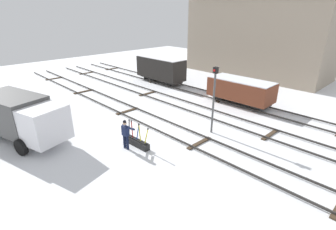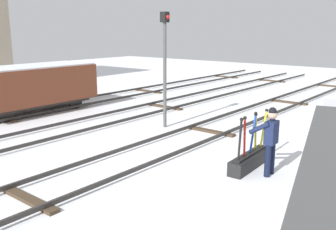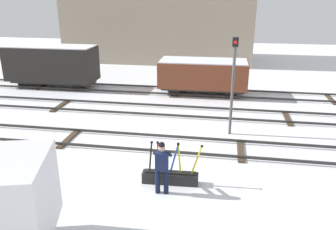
# 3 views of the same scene
# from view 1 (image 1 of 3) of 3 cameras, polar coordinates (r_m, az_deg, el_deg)

# --- Properties ---
(ground_plane) EXTENTS (60.00, 60.00, 0.00)m
(ground_plane) POSITION_cam_1_polar(r_m,az_deg,el_deg) (16.82, -2.22, -2.35)
(ground_plane) COLOR white
(track_main_line) EXTENTS (44.00, 1.94, 0.18)m
(track_main_line) POSITION_cam_1_polar(r_m,az_deg,el_deg) (16.78, -2.22, -2.02)
(track_main_line) COLOR #2D2B28
(track_main_line) RESTS_ON ground_plane
(track_siding_near) EXTENTS (44.00, 1.94, 0.18)m
(track_siding_near) POSITION_cam_1_polar(r_m,az_deg,el_deg) (19.45, 6.53, 1.38)
(track_siding_near) COLOR #2D2B28
(track_siding_near) RESTS_ON ground_plane
(track_siding_far) EXTENTS (44.00, 1.94, 0.18)m
(track_siding_far) POSITION_cam_1_polar(r_m,az_deg,el_deg) (22.24, 12.55, 3.68)
(track_siding_far) COLOR #2D2B28
(track_siding_far) RESTS_ON ground_plane
(switch_lever_frame) EXTENTS (1.93, 0.44, 1.45)m
(switch_lever_frame) POSITION_cam_1_polar(r_m,az_deg,el_deg) (14.34, -7.08, -6.02)
(switch_lever_frame) COLOR black
(switch_lever_frame) RESTS_ON ground_plane
(rail_worker) EXTENTS (0.55, 0.63, 1.71)m
(rail_worker) POSITION_cam_1_polar(r_m,az_deg,el_deg) (13.83, -9.57, -3.96)
(rail_worker) COLOR #111831
(rail_worker) RESTS_ON ground_plane
(delivery_truck) EXTENTS (6.20, 3.63, 2.65)m
(delivery_truck) POSITION_cam_1_polar(r_m,az_deg,el_deg) (16.55, -30.24, -0.19)
(delivery_truck) COLOR silver
(delivery_truck) RESTS_ON ground_plane
(signal_post) EXTENTS (0.24, 0.32, 4.13)m
(signal_post) POSITION_cam_1_polar(r_m,az_deg,el_deg) (15.17, 10.38, 4.66)
(signal_post) COLOR #4C4C4C
(signal_post) RESTS_ON ground_plane
(apartment_building) EXTENTS (16.25, 6.90, 9.55)m
(apartment_building) POSITION_cam_1_polar(r_m,az_deg,el_deg) (32.28, 19.92, 17.10)
(apartment_building) COLOR gray
(apartment_building) RESTS_ON ground_plane
(freight_car_far_end) EXTENTS (5.15, 2.24, 2.04)m
(freight_car_far_end) POSITION_cam_1_polar(r_m,az_deg,el_deg) (21.19, 16.15, 5.50)
(freight_car_far_end) COLOR #2D2B28
(freight_car_far_end) RESTS_ON ground_plane
(freight_car_near_switch) EXTENTS (5.65, 1.96, 2.65)m
(freight_car_near_switch) POSITION_cam_1_polar(r_m,az_deg,el_deg) (26.95, -1.70, 10.51)
(freight_car_near_switch) COLOR #2D2B28
(freight_car_near_switch) RESTS_ON ground_plane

